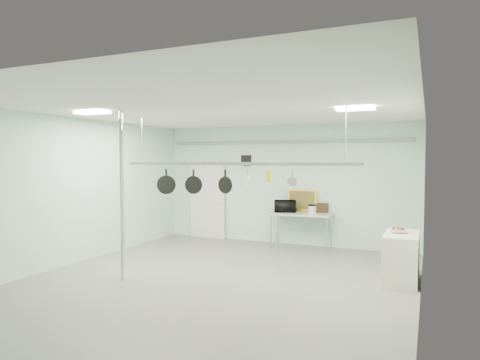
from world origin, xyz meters
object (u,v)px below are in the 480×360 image
at_px(skillet_left, 166,181).
at_px(chrome_pole, 122,196).
at_px(side_cabinet, 401,258).
at_px(pot_rack, 233,162).
at_px(skillet_right, 225,181).
at_px(microwave, 285,206).
at_px(skillet_mid, 193,182).
at_px(fruit_bowl, 398,231).
at_px(prep_table, 301,216).
at_px(coffee_canister, 312,210).

bearing_deg(skillet_left, chrome_pole, -137.78).
bearing_deg(side_cabinet, pot_rack, -159.55).
height_order(skillet_left, skillet_right, same).
xyz_separation_m(microwave, skillet_mid, (-0.82, -3.32, 0.78)).
distance_m(fruit_bowl, skillet_mid, 4.02).
bearing_deg(fruit_bowl, chrome_pole, -156.88).
bearing_deg(fruit_bowl, side_cabinet, -31.39).
height_order(chrome_pole, fruit_bowl, chrome_pole).
distance_m(microwave, skillet_right, 3.42).
distance_m(side_cabinet, pot_rack, 3.62).
bearing_deg(pot_rack, side_cabinet, 20.45).
distance_m(prep_table, skillet_mid, 3.68).
xyz_separation_m(microwave, skillet_left, (-1.46, -3.32, 0.78)).
distance_m(chrome_pole, microwave, 4.64).
bearing_deg(microwave, coffee_canister, 144.11).
bearing_deg(chrome_pole, microwave, 66.26).
bearing_deg(skillet_right, skillet_left, -169.85).
bearing_deg(side_cabinet, skillet_left, -166.13).
bearing_deg(skillet_left, fruit_bowl, -9.48).
height_order(pot_rack, microwave, pot_rack).
bearing_deg(side_cabinet, coffee_canister, 137.85).
distance_m(pot_rack, skillet_left, 1.56).
bearing_deg(prep_table, pot_rack, -96.91).
height_order(fruit_bowl, skillet_left, skillet_left).
bearing_deg(microwave, fruit_bowl, 123.03).
height_order(coffee_canister, fruit_bowl, coffee_canister).
distance_m(coffee_canister, skillet_mid, 3.59).
bearing_deg(chrome_pole, skillet_mid, 41.02).
xyz_separation_m(prep_table, skillet_mid, (-1.27, -3.30, 1.01)).
distance_m(chrome_pole, skillet_left, 1.01).
height_order(prep_table, skillet_mid, skillet_mid).
bearing_deg(coffee_canister, side_cabinet, -42.15).
distance_m(coffee_canister, fruit_bowl, 2.91).
bearing_deg(skillet_right, prep_table, 90.38).
distance_m(pot_rack, skillet_right, 0.40).
height_order(chrome_pole, side_cabinet, chrome_pole).
bearing_deg(coffee_canister, pot_rack, -103.36).
height_order(prep_table, microwave, microwave).
bearing_deg(prep_table, microwave, 177.32).
xyz_separation_m(skillet_mid, skillet_right, (0.70, 0.00, 0.03)).
relative_size(chrome_pole, prep_table, 2.00).
relative_size(pot_rack, skillet_left, 9.59).
distance_m(pot_rack, skillet_mid, 0.95).
relative_size(side_cabinet, coffee_canister, 5.56).
relative_size(side_cabinet, skillet_right, 2.77).
height_order(side_cabinet, skillet_left, skillet_left).
bearing_deg(microwave, skillet_right, 67.55).
distance_m(microwave, skillet_left, 3.71).
bearing_deg(skillet_left, microwave, 42.17).
distance_m(fruit_bowl, skillet_left, 4.62).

